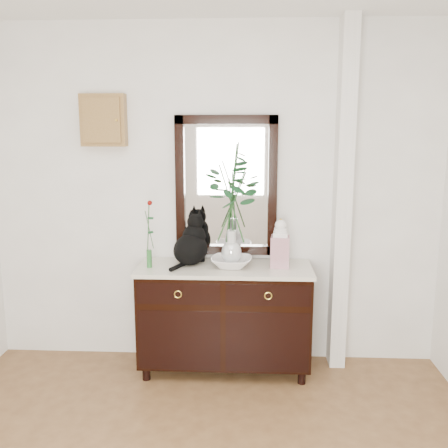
# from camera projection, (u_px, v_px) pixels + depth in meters

# --- Properties ---
(wall_back) EXTENTS (3.60, 0.04, 2.70)m
(wall_back) POSITION_uv_depth(u_px,v_px,m) (214.00, 197.00, 3.97)
(wall_back) COLOR white
(wall_back) RESTS_ON ground
(pilaster) EXTENTS (0.12, 0.20, 2.70)m
(pilaster) POSITION_uv_depth(u_px,v_px,m) (342.00, 199.00, 3.84)
(pilaster) COLOR white
(pilaster) RESTS_ON ground
(sideboard) EXTENTS (1.33, 0.52, 0.82)m
(sideboard) POSITION_uv_depth(u_px,v_px,m) (225.00, 313.00, 3.88)
(sideboard) COLOR black
(sideboard) RESTS_ON ground
(wall_mirror) EXTENTS (0.80, 0.06, 1.10)m
(wall_mirror) POSITION_uv_depth(u_px,v_px,m) (226.00, 186.00, 3.93)
(wall_mirror) COLOR black
(wall_mirror) RESTS_ON wall_back
(key_cabinet) EXTENTS (0.35, 0.10, 0.40)m
(key_cabinet) POSITION_uv_depth(u_px,v_px,m) (104.00, 120.00, 3.86)
(key_cabinet) COLOR brown
(key_cabinet) RESTS_ON wall_back
(cat) EXTENTS (0.39, 0.43, 0.40)m
(cat) POSITION_uv_depth(u_px,v_px,m) (191.00, 239.00, 3.84)
(cat) COLOR black
(cat) RESTS_ON sideboard
(lotus_bowl) EXTENTS (0.33, 0.33, 0.08)m
(lotus_bowl) POSITION_uv_depth(u_px,v_px,m) (231.00, 262.00, 3.79)
(lotus_bowl) COLOR white
(lotus_bowl) RESTS_ON sideboard
(vase_branches) EXTENTS (0.45, 0.45, 0.92)m
(vase_branches) POSITION_uv_depth(u_px,v_px,m) (232.00, 204.00, 3.70)
(vase_branches) COLOR silver
(vase_branches) RESTS_ON lotus_bowl
(bud_vase_rose) EXTENTS (0.08, 0.08, 0.52)m
(bud_vase_rose) POSITION_uv_depth(u_px,v_px,m) (149.00, 234.00, 3.74)
(bud_vase_rose) COLOR #2D6F31
(bud_vase_rose) RESTS_ON sideboard
(ginger_jar) EXTENTS (0.15, 0.15, 0.38)m
(ginger_jar) POSITION_uv_depth(u_px,v_px,m) (280.00, 243.00, 3.77)
(ginger_jar) COLOR silver
(ginger_jar) RESTS_ON sideboard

